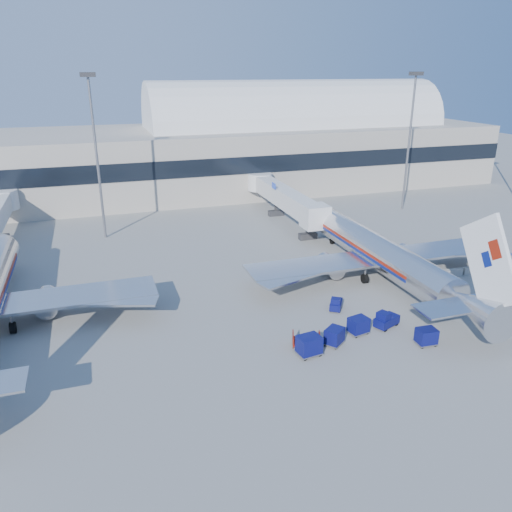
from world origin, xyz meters
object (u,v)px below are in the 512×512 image
object	(u,v)px
jetbridge_near	(281,196)
mast_west	(94,134)
tug_right	(447,291)
cart_solo_far	(492,307)
airliner_main	(382,254)
cart_solo_near	(426,336)
tug_left	(336,304)
barrier_near	(451,273)
barrier_mid	(474,270)
barrier_far	(496,266)
cart_train_a	(358,325)
cart_train_c	(309,345)
cart_train_b	(334,336)
ramp_worker	(508,318)
cart_open_red	(306,343)
tug_lead	(386,320)
mast_east	(411,122)

from	to	relation	value
jetbridge_near	mast_west	distance (m)	29.67
tug_right	cart_solo_far	bearing A→B (deg)	-43.03
jetbridge_near	tug_right	distance (m)	34.14
airliner_main	cart_solo_near	size ratio (longest dim) A/B	20.37
tug_right	tug_left	xyz separation A→B (m)	(-12.55, 1.14, -0.05)
barrier_near	barrier_mid	bearing A→B (deg)	0.00
barrier_far	tug_left	world-z (taller)	tug_left
cart_train_a	airliner_main	bearing A→B (deg)	39.33
cart_train_c	jetbridge_near	bearing A→B (deg)	64.09
barrier_far	cart_train_c	bearing A→B (deg)	-160.29
airliner_main	cart_train_b	size ratio (longest dim) A/B	16.77
tug_left	cart_train_a	world-z (taller)	cart_train_a
barrier_mid	ramp_worker	distance (m)	13.31
barrier_mid	cart_solo_far	size ratio (longest dim) A/B	1.25
cart_train_b	cart_solo_near	size ratio (longest dim) A/B	1.21
tug_left	cart_open_red	xyz separation A→B (m)	(-5.83, -5.90, -0.17)
barrier_far	mast_west	bearing A→B (deg)	147.88
jetbridge_near	tug_lead	world-z (taller)	jetbridge_near
barrier_far	cart_solo_near	bearing A→B (deg)	-147.11
mast_west	cart_train_b	bearing A→B (deg)	-64.52
tug_lead	cart_train_c	xyz separation A→B (m)	(-8.94, -2.28, 0.19)
mast_west	tug_left	size ratio (longest dim) A/B	9.48
barrier_far	airliner_main	bearing A→B (deg)	170.26
tug_right	cart_solo_far	distance (m)	5.26
cart_open_red	airliner_main	bearing A→B (deg)	59.96
cart_open_red	cart_solo_near	bearing A→B (deg)	5.21
cart_train_b	cart_solo_far	world-z (taller)	cart_solo_far
tug_right	barrier_mid	bearing A→B (deg)	63.11
barrier_far	cart_solo_far	bearing A→B (deg)	-134.27
barrier_mid	cart_solo_far	xyz separation A→B (m)	(-6.14, -9.68, 0.56)
airliner_main	cart_train_c	size ratio (longest dim) A/B	16.82
cart_train_c	cart_solo_near	world-z (taller)	cart_train_c
airliner_main	ramp_worker	xyz separation A→B (m)	(5.08, -14.26, -2.03)
jetbridge_near	barrier_mid	distance (m)	32.09
barrier_near	barrier_far	xyz separation A→B (m)	(6.60, 0.00, 0.00)
tug_left	cart_train_c	distance (m)	9.38
airliner_main	mast_west	size ratio (longest dim) A/B	1.65
jetbridge_near	tug_right	bearing A→B (deg)	-79.54
mast_east	cart_solo_far	size ratio (longest dim) A/B	9.40
barrier_near	cart_train_b	bearing A→B (deg)	-154.30
tug_lead	cart_solo_near	distance (m)	4.29
mast_west	cart_open_red	xyz separation A→B (m)	(15.39, -37.38, -14.33)
mast_east	barrier_far	xyz separation A→B (m)	(-5.40, -28.00, -14.34)
mast_west	cart_train_b	size ratio (longest dim) A/B	10.17
airliner_main	tug_right	xyz separation A→B (m)	(3.77, -7.12, -2.24)
cart_solo_near	cart_train_c	bearing A→B (deg)	174.29
tug_lead	tug_right	world-z (taller)	tug_lead
airliner_main	cart_train_a	bearing A→B (deg)	-129.26
tug_right	cart_train_a	world-z (taller)	cart_train_a
tug_left	ramp_worker	xyz separation A→B (m)	(13.86, -8.28, 0.26)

